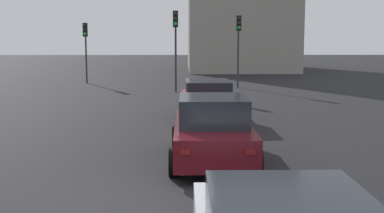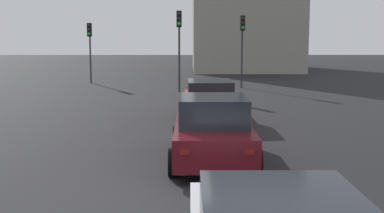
{
  "view_description": "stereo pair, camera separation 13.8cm",
  "coord_description": "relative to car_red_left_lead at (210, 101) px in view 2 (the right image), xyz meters",
  "views": [
    {
      "loc": [
        -9.01,
        -0.74,
        3.02
      ],
      "look_at": [
        2.44,
        -0.93,
        1.44
      ],
      "focal_mm": 46.83,
      "sensor_mm": 36.0,
      "label": 1
    },
    {
      "loc": [
        -9.01,
        -0.87,
        3.02
      ],
      "look_at": [
        2.44,
        -0.93,
        1.44
      ],
      "focal_mm": 46.83,
      "sensor_mm": 36.0,
      "label": 2
    }
  ],
  "objects": [
    {
      "name": "ground_plane",
      "position": [
        -9.24,
        1.62,
        -0.82
      ],
      "size": [
        160.0,
        160.0,
        0.2
      ],
      "primitive_type": "cube",
      "color": "black"
    },
    {
      "name": "car_red_left_lead",
      "position": [
        0.0,
        0.0,
        0.0
      ],
      "size": [
        4.81,
        2.08,
        1.48
      ],
      "rotation": [
        0.0,
        0.0,
        0.02
      ],
      "color": "maroon",
      "rests_on": "ground_plane"
    },
    {
      "name": "car_maroon_left_second",
      "position": [
        -6.29,
        0.18,
        0.06
      ],
      "size": [
        4.4,
        2.05,
        1.63
      ],
      "rotation": [
        0.0,
        0.0,
        -0.01
      ],
      "color": "#510F16",
      "rests_on": "ground_plane"
    },
    {
      "name": "traffic_light_near_left",
      "position": [
        15.26,
        7.37,
        2.15
      ],
      "size": [
        0.33,
        0.3,
        3.99
      ],
      "rotation": [
        0.0,
        0.0,
        3.02
      ],
      "color": "#2D2D30",
      "rests_on": "ground_plane"
    },
    {
      "name": "traffic_light_near_right",
      "position": [
        11.9,
        -2.43,
        2.38
      ],
      "size": [
        0.33,
        0.31,
        4.33
      ],
      "rotation": [
        0.0,
        0.0,
        3.28
      ],
      "color": "#2D2D30",
      "rests_on": "ground_plane"
    },
    {
      "name": "traffic_light_far_left",
      "position": [
        9.58,
        1.31,
        2.49
      ],
      "size": [
        0.32,
        0.29,
        4.49
      ],
      "rotation": [
        0.0,
        0.0,
        3.11
      ],
      "color": "#2D2D30",
      "rests_on": "ground_plane"
    },
    {
      "name": "building_facade_left",
      "position": [
        30.81,
        -4.38,
        5.43
      ],
      "size": [
        14.91,
        9.51,
        12.31
      ],
      "primitive_type": "cube",
      "color": "gray",
      "rests_on": "ground_plane"
    }
  ]
}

